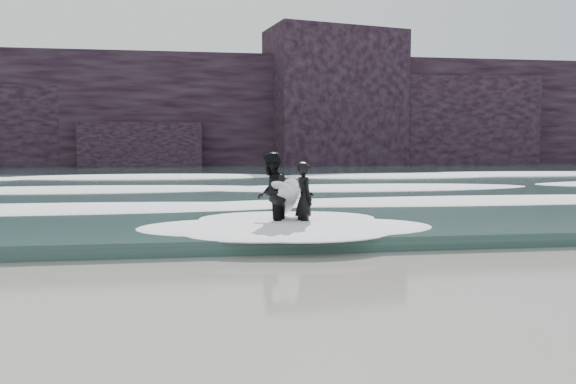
% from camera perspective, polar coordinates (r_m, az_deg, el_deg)
% --- Properties ---
extents(ground, '(120.00, 120.00, 0.00)m').
position_cam_1_polar(ground, '(8.03, 11.53, -10.19)').
color(ground, '#8E745A').
rests_on(ground, ground).
extents(sea, '(90.00, 52.00, 0.30)m').
position_cam_1_polar(sea, '(36.44, -4.11, 1.70)').
color(sea, '#27443F').
rests_on(sea, ground).
extents(headland, '(70.00, 9.00, 10.00)m').
position_cam_1_polar(headland, '(53.44, -5.49, 7.84)').
color(headland, black).
rests_on(headland, ground).
extents(foam_near, '(60.00, 3.20, 0.20)m').
position_cam_1_polar(foam_near, '(16.59, 0.97, -1.01)').
color(foam_near, white).
rests_on(foam_near, sea).
extents(foam_mid, '(60.00, 4.00, 0.24)m').
position_cam_1_polar(foam_mid, '(23.50, -1.78, 0.72)').
color(foam_mid, white).
rests_on(foam_mid, sea).
extents(foam_far, '(60.00, 4.80, 0.30)m').
position_cam_1_polar(foam_far, '(32.45, -3.59, 1.86)').
color(foam_far, white).
rests_on(foam_far, sea).
extents(surfer_left, '(0.91, 1.66, 1.69)m').
position_cam_1_polar(surfer_left, '(12.84, 1.36, -0.67)').
color(surfer_left, black).
rests_on(surfer_left, ground).
extents(surfer_right, '(1.62, 2.27, 1.91)m').
position_cam_1_polar(surfer_right, '(12.85, -1.49, -0.17)').
color(surfer_right, black).
rests_on(surfer_right, ground).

